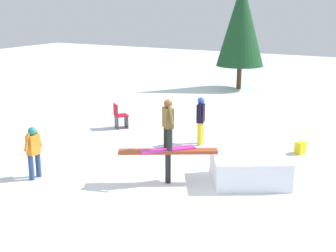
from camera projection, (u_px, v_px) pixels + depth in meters
ground_plane at (168, 182)px, 11.56m from camera, size 60.00×60.00×0.00m
rail_feature at (168, 155)px, 11.38m from camera, size 2.23×1.44×0.85m
snow_kicker_ramp at (249, 169)px, 11.52m from camera, size 2.31×2.20×0.68m
main_rider_on_rail at (168, 126)px, 11.19m from camera, size 1.13×1.20×1.25m
bystander_black at (201, 118)px, 14.46m from camera, size 0.28×0.64×1.50m
bystander_orange at (33, 150)px, 11.66m from camera, size 0.20×0.60×1.34m
folding_chair at (120, 117)px, 16.42m from camera, size 0.62×0.62×0.88m
backpack_on_snow at (300, 148)px, 13.72m from camera, size 0.32×0.36×0.34m
pine_tree_far at (241, 23)px, 23.13m from camera, size 2.37×2.37×5.40m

